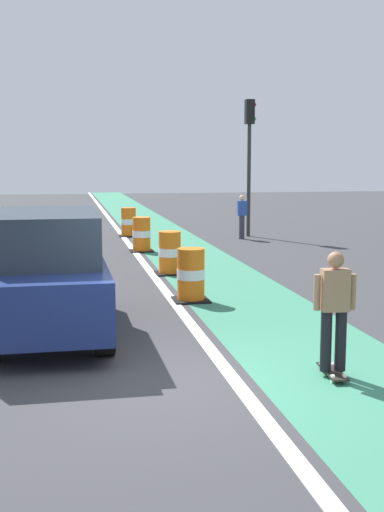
% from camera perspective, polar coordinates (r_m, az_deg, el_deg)
% --- Properties ---
extents(ground_plane, '(100.00, 100.00, 0.00)m').
position_cam_1_polar(ground_plane, '(8.94, -2.26, -10.62)').
color(ground_plane, '#38383A').
extents(bike_lane_strip, '(2.50, 80.00, 0.01)m').
position_cam_1_polar(bike_lane_strip, '(20.90, -0.60, 0.24)').
color(bike_lane_strip, '#387F60').
rests_on(bike_lane_strip, ground).
extents(lane_divider_stripe, '(0.20, 80.00, 0.01)m').
position_cam_1_polar(lane_divider_stripe, '(20.69, -4.70, 0.14)').
color(lane_divider_stripe, silver).
rests_on(lane_divider_stripe, ground).
extents(skateboarder_on_lane, '(0.57, 0.82, 1.69)m').
position_cam_1_polar(skateboarder_on_lane, '(9.11, 11.97, -4.49)').
color(skateboarder_on_lane, black).
rests_on(skateboarder_on_lane, ground).
extents(parked_suv_nearest, '(1.95, 4.62, 2.04)m').
position_cam_1_polar(parked_suv_nearest, '(11.34, -12.11, -1.38)').
color(parked_suv_nearest, navy).
rests_on(parked_suv_nearest, ground).
extents(traffic_barrel_front, '(0.73, 0.73, 1.09)m').
position_cam_1_polar(traffic_barrel_front, '(13.77, -0.10, -1.66)').
color(traffic_barrel_front, orange).
rests_on(traffic_barrel_front, ground).
extents(traffic_barrel_mid, '(0.73, 0.73, 1.09)m').
position_cam_1_polar(traffic_barrel_mid, '(17.03, -1.91, 0.23)').
color(traffic_barrel_mid, orange).
rests_on(traffic_barrel_mid, ground).
extents(traffic_barrel_back, '(0.73, 0.73, 1.09)m').
position_cam_1_polar(traffic_barrel_back, '(21.31, -4.30, 1.81)').
color(traffic_barrel_back, orange).
rests_on(traffic_barrel_back, ground).
extents(traffic_barrel_far, '(0.73, 0.73, 1.09)m').
position_cam_1_polar(traffic_barrel_far, '(25.60, -5.40, 2.86)').
color(traffic_barrel_far, orange).
rests_on(traffic_barrel_far, ground).
extents(traffic_light_corner, '(0.41, 0.32, 5.10)m').
position_cam_1_polar(traffic_light_corner, '(25.53, 4.89, 9.52)').
color(traffic_light_corner, '#2D2D2D').
rests_on(traffic_light_corner, ground).
extents(pedestrian_crossing, '(0.34, 0.20, 1.61)m').
position_cam_1_polar(pedestrian_crossing, '(24.70, 4.25, 3.45)').
color(pedestrian_crossing, '#33333D').
rests_on(pedestrian_crossing, ground).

